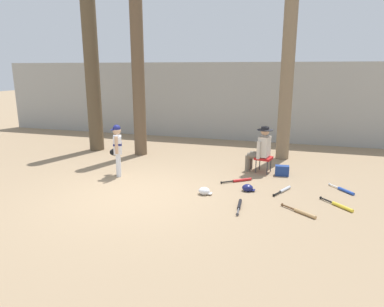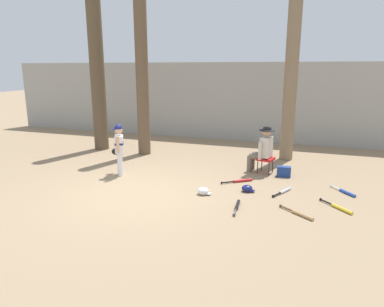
{
  "view_description": "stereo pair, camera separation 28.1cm",
  "coord_description": "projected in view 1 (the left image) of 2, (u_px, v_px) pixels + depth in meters",
  "views": [
    {
      "loc": [
        3.21,
        -6.4,
        2.66
      ],
      "look_at": [
        0.95,
        1.01,
        0.75
      ],
      "focal_mm": 32.61,
      "sensor_mm": 36.0,
      "label": 1
    },
    {
      "loc": [
        3.48,
        -6.31,
        2.66
      ],
      "look_at": [
        0.95,
        1.01,
        0.75
      ],
      "focal_mm": 32.61,
      "sensor_mm": 36.0,
      "label": 2
    }
  ],
  "objects": [
    {
      "name": "tree_far_left",
      "position": [
        93.0,
        79.0,
        11.1
      ],
      "size": [
        0.75,
        0.75,
        5.41
      ],
      "color": "brown",
      "rests_on": "ground"
    },
    {
      "name": "batting_helmet_navy",
      "position": [
        248.0,
        188.0,
        7.72
      ],
      "size": [
        0.28,
        0.22,
        0.16
      ],
      "color": "navy",
      "rests_on": "ground"
    },
    {
      "name": "bat_blue_youth",
      "position": [
        344.0,
        190.0,
        7.69
      ],
      "size": [
        0.5,
        0.6,
        0.07
      ],
      "color": "#2347AD",
      "rests_on": "ground"
    },
    {
      "name": "bat_wood_tan",
      "position": [
        302.0,
        212.0,
        6.51
      ],
      "size": [
        0.66,
        0.51,
        0.07
      ],
      "color": "tan",
      "rests_on": "ground"
    },
    {
      "name": "bat_yellow_trainer",
      "position": [
        340.0,
        206.0,
        6.82
      ],
      "size": [
        0.6,
        0.62,
        0.07
      ],
      "color": "yellow",
      "rests_on": "ground"
    },
    {
      "name": "young_ballplayer",
      "position": [
        117.0,
        147.0,
        8.68
      ],
      "size": [
        0.49,
        0.54,
        1.31
      ],
      "color": "white",
      "rests_on": "ground"
    },
    {
      "name": "bat_aluminum_silver",
      "position": [
        284.0,
        190.0,
        7.7
      ],
      "size": [
        0.36,
        0.67,
        0.07
      ],
      "color": "#B7BCC6",
      "rests_on": "ground"
    },
    {
      "name": "tree_near_player",
      "position": [
        138.0,
        74.0,
        10.44
      ],
      "size": [
        0.52,
        0.52,
        5.47
      ],
      "color": "brown",
      "rests_on": "ground"
    },
    {
      "name": "folding_stool",
      "position": [
        264.0,
        159.0,
        9.04
      ],
      "size": [
        0.48,
        0.48,
        0.41
      ],
      "color": "red",
      "rests_on": "ground"
    },
    {
      "name": "handbag_beside_stool",
      "position": [
        282.0,
        171.0,
        8.81
      ],
      "size": [
        0.35,
        0.21,
        0.26
      ],
      "primitive_type": "cube",
      "rotation": [
        0.0,
        0.0,
        0.08
      ],
      "color": "navy",
      "rests_on": "ground"
    },
    {
      "name": "bat_red_barrel",
      "position": [
        240.0,
        180.0,
        8.37
      ],
      "size": [
        0.68,
        0.53,
        0.07
      ],
      "color": "red",
      "rests_on": "ground"
    },
    {
      "name": "concrete_back_wall",
      "position": [
        211.0,
        101.0,
        13.25
      ],
      "size": [
        18.0,
        0.36,
        2.86
      ],
      "primitive_type": "cube",
      "color": "#9E9E99",
      "rests_on": "ground"
    },
    {
      "name": "ground_plane",
      "position": [
        136.0,
        195.0,
        7.49
      ],
      "size": [
        60.0,
        60.0,
        0.0
      ],
      "primitive_type": "plane",
      "color": "#937A5B"
    },
    {
      "name": "seated_spectator",
      "position": [
        261.0,
        148.0,
        9.02
      ],
      "size": [
        0.68,
        0.54,
        1.2
      ],
      "color": "#6B6051",
      "rests_on": "ground"
    },
    {
      "name": "bat_black_composite",
      "position": [
        239.0,
        205.0,
        6.84
      ],
      "size": [
        0.12,
        0.73,
        0.07
      ],
      "color": "black",
      "rests_on": "ground"
    },
    {
      "name": "batting_helmet_white",
      "position": [
        204.0,
        191.0,
        7.52
      ],
      "size": [
        0.3,
        0.23,
        0.17
      ],
      "color": "silver",
      "rests_on": "ground"
    },
    {
      "name": "tree_behind_spectator",
      "position": [
        287.0,
        71.0,
        9.92
      ],
      "size": [
        0.52,
        0.52,
        5.64
      ],
      "color": "#7F6B51",
      "rests_on": "ground"
    }
  ]
}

